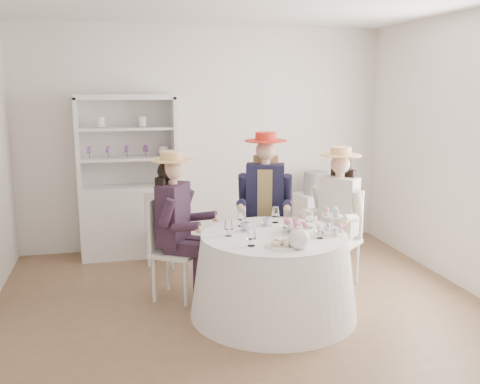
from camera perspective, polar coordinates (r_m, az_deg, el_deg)
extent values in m
plane|color=brown|center=(5.05, 0.27, -11.97)|extent=(4.50, 4.50, 0.00)
plane|color=silver|center=(6.63, -3.78, 5.72)|extent=(4.50, 0.00, 4.50)
plane|color=silver|center=(2.81, 9.84, -2.26)|extent=(4.50, 0.00, 4.50)
plane|color=silver|center=(5.65, 23.13, 3.83)|extent=(0.00, 4.50, 4.50)
cone|color=white|center=(4.77, 3.60, -8.86)|extent=(1.47, 1.47, 0.71)
cylinder|color=white|center=(4.66, 3.66, -4.64)|extent=(1.27, 1.27, 0.02)
cube|color=silver|center=(6.46, -11.65, -3.04)|extent=(1.19, 0.84, 0.84)
cube|color=silver|center=(6.48, -12.03, 5.39)|extent=(1.04, 0.49, 1.03)
cube|color=silver|center=(6.26, -12.18, 9.89)|extent=(1.19, 0.84, 0.06)
cube|color=silver|center=(6.31, -16.92, 4.99)|extent=(0.21, 0.40, 1.03)
cube|color=silver|center=(6.33, -7.06, 5.42)|extent=(0.21, 0.40, 1.03)
cube|color=silver|center=(6.32, -11.92, 3.54)|extent=(1.11, 0.77, 0.03)
cube|color=silver|center=(6.28, -12.05, 6.66)|extent=(1.11, 0.77, 0.03)
sphere|color=white|center=(6.33, -8.13, 4.37)|extent=(0.13, 0.13, 0.13)
cube|color=silver|center=(6.88, 7.92, -2.85)|extent=(0.46, 0.46, 0.65)
cylinder|color=black|center=(6.78, 8.02, 0.97)|extent=(0.38, 0.38, 0.29)
cube|color=silver|center=(5.10, -6.82, -6.44)|extent=(0.55, 0.55, 0.04)
cylinder|color=silver|center=(4.98, -5.83, -9.68)|extent=(0.04, 0.04, 0.44)
cylinder|color=silver|center=(5.25, -4.43, -8.50)|extent=(0.04, 0.04, 0.44)
cylinder|color=silver|center=(5.11, -9.17, -9.21)|extent=(0.04, 0.04, 0.44)
cylinder|color=silver|center=(5.38, -7.62, -8.10)|extent=(0.04, 0.04, 0.44)
cube|color=silver|center=(5.10, -8.74, -3.33)|extent=(0.22, 0.34, 0.50)
cube|color=black|center=(5.01, -7.13, -2.38)|extent=(0.36, 0.41, 0.58)
cube|color=black|center=(4.95, -6.01, -6.00)|extent=(0.36, 0.29, 0.12)
cylinder|color=black|center=(5.00, -4.44, -9.44)|extent=(0.10, 0.10, 0.46)
cylinder|color=black|center=(4.79, -7.75, -2.16)|extent=(0.19, 0.17, 0.27)
cube|color=black|center=(5.11, -5.20, -5.43)|extent=(0.36, 0.29, 0.12)
cylinder|color=black|center=(5.15, -3.68, -8.77)|extent=(0.10, 0.10, 0.46)
cylinder|color=black|center=(5.16, -5.79, -1.14)|extent=(0.19, 0.17, 0.27)
cylinder|color=#D8A889|center=(4.94, -7.22, 1.11)|extent=(0.09, 0.09, 0.08)
sphere|color=#D8A889|center=(4.93, -7.25, 2.37)|extent=(0.19, 0.19, 0.19)
sphere|color=black|center=(4.95, -7.72, 2.22)|extent=(0.19, 0.19, 0.19)
cube|color=black|center=(5.00, -8.01, -0.42)|extent=(0.19, 0.25, 0.38)
cylinder|color=#DCB16B|center=(4.91, -7.28, 3.40)|extent=(0.40, 0.40, 0.01)
cylinder|color=#DCB16B|center=(4.91, -7.29, 3.86)|extent=(0.20, 0.20, 0.08)
cube|color=silver|center=(5.64, 2.66, -4.21)|extent=(0.55, 0.55, 0.04)
cylinder|color=silver|center=(5.56, 0.77, -7.12)|extent=(0.04, 0.04, 0.48)
cylinder|color=silver|center=(5.55, 4.36, -7.20)|extent=(0.04, 0.04, 0.48)
cylinder|color=silver|center=(5.89, 1.01, -6.05)|extent=(0.04, 0.04, 0.48)
cylinder|color=silver|center=(5.88, 4.40, -6.12)|extent=(0.04, 0.04, 0.48)
cube|color=silver|center=(5.76, 2.76, -0.89)|extent=(0.40, 0.16, 0.54)
cube|color=#191932|center=(5.57, 2.70, -0.18)|extent=(0.44, 0.33, 0.63)
cube|color=tan|center=(5.57, 2.70, -0.18)|extent=(0.22, 0.27, 0.54)
cube|color=#191932|center=(5.50, 1.60, -3.68)|extent=(0.25, 0.39, 0.13)
cylinder|color=#191932|center=(5.45, 1.48, -7.40)|extent=(0.11, 0.11, 0.50)
cylinder|color=#191932|center=(5.53, 0.37, 0.54)|extent=(0.15, 0.21, 0.30)
cube|color=#191932|center=(5.49, 3.63, -3.72)|extent=(0.25, 0.39, 0.13)
cylinder|color=#191932|center=(5.44, 3.55, -7.44)|extent=(0.11, 0.11, 0.50)
cylinder|color=#191932|center=(5.51, 5.02, 0.47)|extent=(0.15, 0.21, 0.30)
cylinder|color=#D8A889|center=(5.51, 2.74, 3.24)|extent=(0.10, 0.10, 0.09)
sphere|color=#D8A889|center=(5.50, 2.75, 4.47)|extent=(0.21, 0.21, 0.21)
sphere|color=tan|center=(5.55, 2.77, 4.36)|extent=(0.21, 0.21, 0.21)
cube|color=tan|center=(5.62, 2.76, 1.84)|extent=(0.27, 0.16, 0.41)
cylinder|color=red|center=(5.49, 2.76, 5.48)|extent=(0.43, 0.43, 0.01)
cylinder|color=red|center=(5.48, 2.76, 5.93)|extent=(0.22, 0.22, 0.09)
cube|color=silver|center=(5.47, 10.27, -5.30)|extent=(0.56, 0.56, 0.04)
cylinder|color=silver|center=(5.47, 7.93, -7.75)|extent=(0.04, 0.04, 0.44)
cylinder|color=silver|center=(5.34, 11.01, -8.34)|extent=(0.04, 0.04, 0.44)
cylinder|color=silver|center=(5.74, 9.42, -6.86)|extent=(0.04, 0.04, 0.44)
cylinder|color=silver|center=(5.62, 12.37, -7.39)|extent=(0.04, 0.04, 0.44)
cube|color=silver|center=(5.56, 11.16, -2.18)|extent=(0.27, 0.30, 0.50)
cube|color=beige|center=(5.40, 10.50, -1.48)|extent=(0.39, 0.40, 0.58)
cube|color=beige|center=(5.38, 8.88, -4.65)|extent=(0.34, 0.32, 0.12)
cylinder|color=beige|center=(5.35, 8.10, -8.08)|extent=(0.10, 0.10, 0.46)
cylinder|color=beige|center=(5.43, 8.37, -0.57)|extent=(0.19, 0.18, 0.28)
cube|color=beige|center=(5.31, 10.62, -4.93)|extent=(0.34, 0.32, 0.12)
cylinder|color=beige|center=(5.28, 9.86, -8.42)|extent=(0.10, 0.10, 0.46)
cylinder|color=beige|center=(5.26, 12.38, -1.10)|extent=(0.19, 0.18, 0.28)
cylinder|color=#D8A889|center=(5.34, 10.62, 1.76)|extent=(0.09, 0.09, 0.08)
sphere|color=#D8A889|center=(5.32, 10.66, 2.93)|extent=(0.19, 0.19, 0.19)
sphere|color=black|center=(5.36, 10.86, 2.83)|extent=(0.19, 0.19, 0.19)
cube|color=black|center=(5.43, 10.92, 0.42)|extent=(0.22, 0.23, 0.38)
cylinder|color=#DCB16B|center=(5.31, 10.70, 3.89)|extent=(0.40, 0.40, 0.01)
cylinder|color=#DCB16B|center=(5.30, 10.71, 4.32)|extent=(0.20, 0.20, 0.08)
cube|color=silver|center=(6.07, -7.98, -4.05)|extent=(0.48, 0.48, 0.04)
cylinder|color=silver|center=(6.20, -6.19, -5.64)|extent=(0.03, 0.03, 0.39)
cylinder|color=silver|center=(6.31, -8.58, -5.40)|extent=(0.03, 0.03, 0.39)
cylinder|color=silver|center=(5.95, -7.23, -6.40)|extent=(0.03, 0.03, 0.39)
cylinder|color=silver|center=(6.06, -9.70, -6.13)|extent=(0.03, 0.03, 0.39)
cube|color=silver|center=(5.87, -8.67, -2.20)|extent=(0.31, 0.19, 0.44)
imported|color=white|center=(4.73, 0.58, -3.78)|extent=(0.11, 0.11, 0.07)
imported|color=white|center=(4.90, 2.85, -3.25)|extent=(0.08, 0.08, 0.07)
imported|color=white|center=(4.85, 5.55, -3.47)|extent=(0.10, 0.10, 0.07)
imported|color=white|center=(4.72, 6.03, -3.99)|extent=(0.23, 0.23, 0.06)
sphere|color=#D56A88|center=(4.67, 6.75, -3.46)|extent=(0.06, 0.06, 0.06)
sphere|color=white|center=(4.70, 6.45, -3.36)|extent=(0.06, 0.06, 0.06)
sphere|color=#D56A88|center=(4.71, 5.99, -3.33)|extent=(0.06, 0.06, 0.06)
sphere|color=white|center=(4.69, 5.58, -3.38)|extent=(0.06, 0.06, 0.06)
sphere|color=#D56A88|center=(4.65, 5.41, -3.49)|extent=(0.06, 0.06, 0.06)
sphere|color=white|center=(4.62, 5.56, -3.60)|extent=(0.06, 0.06, 0.06)
sphere|color=#D56A88|center=(4.60, 5.97, -3.67)|extent=(0.06, 0.06, 0.06)
sphere|color=white|center=(4.61, 6.44, -3.66)|extent=(0.06, 0.06, 0.06)
sphere|color=#D56A88|center=(4.63, 6.74, -3.58)|extent=(0.06, 0.06, 0.06)
sphere|color=white|center=(4.26, 6.31, -4.99)|extent=(0.18, 0.18, 0.18)
cylinder|color=white|center=(4.29, 7.67, -4.76)|extent=(0.10, 0.03, 0.08)
cylinder|color=white|center=(4.24, 6.34, -3.85)|extent=(0.04, 0.04, 0.02)
cylinder|color=white|center=(4.32, 4.44, -5.71)|extent=(0.27, 0.27, 0.01)
cube|color=beige|center=(4.28, 3.86, -5.52)|extent=(0.06, 0.04, 0.03)
cube|color=beige|center=(4.31, 4.45, -5.24)|extent=(0.07, 0.06, 0.03)
cube|color=beige|center=(4.35, 5.03, -5.26)|extent=(0.08, 0.07, 0.03)
cube|color=beige|center=(4.34, 4.02, -5.10)|extent=(0.07, 0.07, 0.03)
cube|color=beige|center=(4.28, 5.02, -5.52)|extent=(0.07, 0.08, 0.03)
cylinder|color=white|center=(4.73, 9.75, -4.34)|extent=(0.24, 0.24, 0.01)
cylinder|color=white|center=(4.71, 9.78, -3.47)|extent=(0.02, 0.02, 0.16)
cylinder|color=white|center=(4.69, 9.81, -2.51)|extent=(0.18, 0.18, 0.01)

